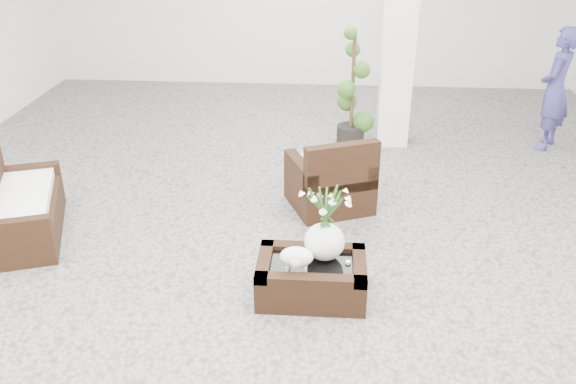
# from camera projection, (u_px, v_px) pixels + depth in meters

# --- Properties ---
(ground) EXTENTS (11.00, 11.00, 0.00)m
(ground) POSITION_uv_depth(u_px,v_px,m) (289.00, 245.00, 5.90)
(ground) COLOR gray
(ground) RESTS_ON ground
(column) EXTENTS (0.40, 0.40, 3.50)m
(column) POSITION_uv_depth(u_px,v_px,m) (401.00, 11.00, 7.55)
(column) COLOR white
(column) RESTS_ON ground
(coffee_table) EXTENTS (0.90, 0.60, 0.31)m
(coffee_table) POSITION_uv_depth(u_px,v_px,m) (311.00, 279.00, 5.10)
(coffee_table) COLOR black
(coffee_table) RESTS_ON ground
(sheep_figurine) EXTENTS (0.28, 0.23, 0.21)m
(sheep_figurine) POSITION_uv_depth(u_px,v_px,m) (297.00, 259.00, 4.91)
(sheep_figurine) COLOR white
(sheep_figurine) RESTS_ON coffee_table
(planter_narcissus) EXTENTS (0.44, 0.44, 0.80)m
(planter_narcissus) POSITION_uv_depth(u_px,v_px,m) (325.00, 216.00, 4.94)
(planter_narcissus) COLOR white
(planter_narcissus) RESTS_ON coffee_table
(tealight) EXTENTS (0.04, 0.04, 0.03)m
(tealight) POSITION_uv_depth(u_px,v_px,m) (348.00, 262.00, 5.03)
(tealight) COLOR white
(tealight) RESTS_ON coffee_table
(armchair) EXTENTS (1.01, 1.00, 0.84)m
(armchair) POSITION_uv_depth(u_px,v_px,m) (330.00, 170.00, 6.46)
(armchair) COLOR black
(armchair) RESTS_ON ground
(loveseat) EXTENTS (1.06, 1.49, 0.72)m
(loveseat) POSITION_uv_depth(u_px,v_px,m) (22.00, 202.00, 5.93)
(loveseat) COLOR black
(loveseat) RESTS_ON ground
(topiary) EXTENTS (0.41, 0.41, 1.54)m
(topiary) POSITION_uv_depth(u_px,v_px,m) (353.00, 88.00, 7.96)
(topiary) COLOR #2D511A
(topiary) RESTS_ON ground
(shopper) EXTENTS (0.63, 0.70, 1.60)m
(shopper) POSITION_uv_depth(u_px,v_px,m) (555.00, 89.00, 7.82)
(shopper) COLOR navy
(shopper) RESTS_ON ground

